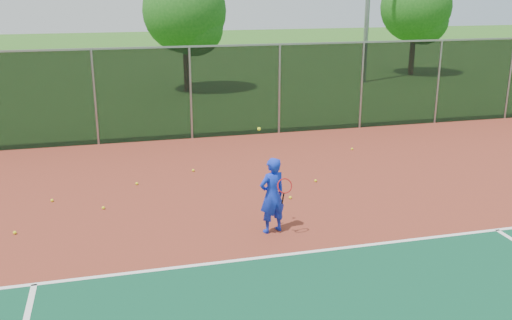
{
  "coord_description": "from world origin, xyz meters",
  "views": [
    {
      "loc": [
        -5.52,
        -6.24,
        4.84
      ],
      "look_at": [
        -2.62,
        5.0,
        1.3
      ],
      "focal_mm": 40.0,
      "sensor_mm": 36.0,
      "label": 1
    }
  ],
  "objects": [
    {
      "name": "court_apron",
      "position": [
        0.0,
        2.0,
        0.01
      ],
      "size": [
        30.0,
        20.0,
        0.02
      ],
      "primitive_type": "cube",
      "color": "maroon",
      "rests_on": "ground"
    },
    {
      "name": "fence_back",
      "position": [
        0.0,
        12.0,
        1.56
      ],
      "size": [
        30.0,
        0.06,
        3.03
      ],
      "color": "black",
      "rests_on": "court_apron"
    },
    {
      "name": "tennis_player",
      "position": [
        -2.51,
        4.11,
        0.81
      ],
      "size": [
        0.66,
        0.68,
        2.19
      ],
      "color": "#152EC8",
      "rests_on": "court_apron"
    },
    {
      "name": "practice_ball_0",
      "position": [
        -5.04,
        7.73,
        0.06
      ],
      "size": [
        0.07,
        0.07,
        0.07
      ],
      "primitive_type": "sphere",
      "color": "yellow",
      "rests_on": "court_apron"
    },
    {
      "name": "practice_ball_1",
      "position": [
        -0.57,
        6.81,
        0.06
      ],
      "size": [
        0.07,
        0.07,
        0.07
      ],
      "primitive_type": "sphere",
      "color": "yellow",
      "rests_on": "court_apron"
    },
    {
      "name": "practice_ball_2",
      "position": [
        1.56,
        9.35,
        0.06
      ],
      "size": [
        0.07,
        0.07,
        0.07
      ],
      "primitive_type": "sphere",
      "color": "yellow",
      "rests_on": "court_apron"
    },
    {
      "name": "practice_ball_3",
      "position": [
        -7.61,
        5.28,
        0.06
      ],
      "size": [
        0.07,
        0.07,
        0.07
      ],
      "primitive_type": "sphere",
      "color": "yellow",
      "rests_on": "court_apron"
    },
    {
      "name": "practice_ball_5",
      "position": [
        -3.49,
        8.45,
        0.06
      ],
      "size": [
        0.07,
        0.07,
        0.07
      ],
      "primitive_type": "sphere",
      "color": "yellow",
      "rests_on": "court_apron"
    },
    {
      "name": "practice_ball_6",
      "position": [
        -5.86,
        6.23,
        0.06
      ],
      "size": [
        0.07,
        0.07,
        0.07
      ],
      "primitive_type": "sphere",
      "color": "yellow",
      "rests_on": "court_apron"
    },
    {
      "name": "practice_ball_7",
      "position": [
        -1.57,
        5.8,
        0.06
      ],
      "size": [
        0.07,
        0.07,
        0.07
      ],
      "primitive_type": "sphere",
      "color": "yellow",
      "rests_on": "court_apron"
    },
    {
      "name": "practice_ball_8",
      "position": [
        -7.03,
        7.01,
        0.06
      ],
      "size": [
        0.07,
        0.07,
        0.07
      ],
      "primitive_type": "sphere",
      "color": "yellow",
      "rests_on": "court_apron"
    },
    {
      "name": "tree_back_left",
      "position": [
        -1.81,
        20.94,
        3.58
      ],
      "size": [
        3.89,
        3.89,
        5.71
      ],
      "color": "#362213",
      "rests_on": "ground"
    },
    {
      "name": "tree_back_mid",
      "position": [
        11.34,
        23.13,
        3.6
      ],
      "size": [
        3.91,
        3.91,
        5.74
      ],
      "color": "#362213",
      "rests_on": "ground"
    }
  ]
}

